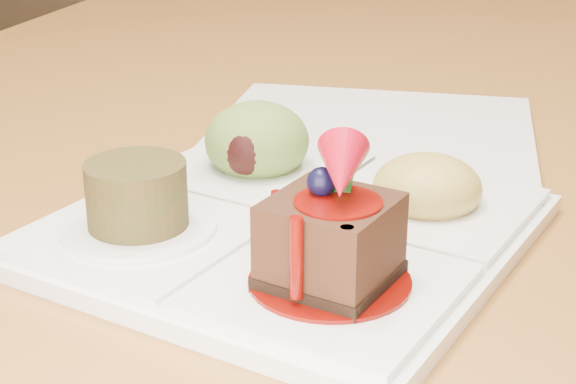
# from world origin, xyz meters

# --- Properties ---
(dining_table) EXTENTS (1.00, 1.80, 0.75)m
(dining_table) POSITION_xyz_m (0.00, 0.00, 0.68)
(dining_table) COLOR #9B5C28
(dining_table) RESTS_ON ground
(sampler_plate) EXTENTS (0.36, 0.36, 0.11)m
(sampler_plate) POSITION_xyz_m (0.07, -0.50, 0.77)
(sampler_plate) COLOR white
(sampler_plate) RESTS_ON dining_table
(second_plate) EXTENTS (0.30, 0.30, 0.01)m
(second_plate) POSITION_xyz_m (0.09, -0.30, 0.76)
(second_plate) COLOR white
(second_plate) RESTS_ON dining_table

